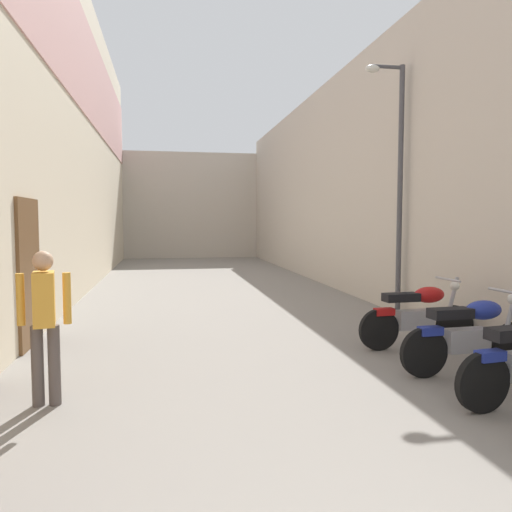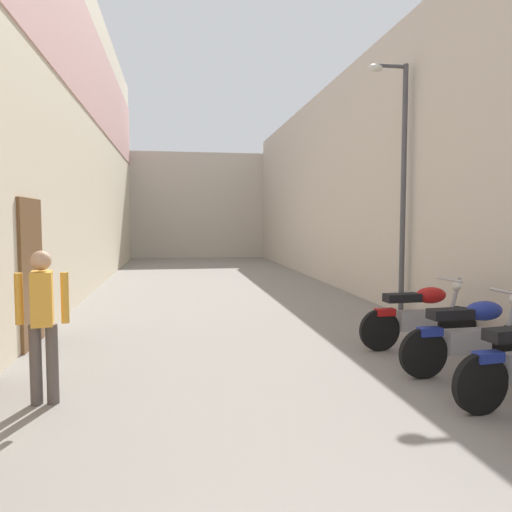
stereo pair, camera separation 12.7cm
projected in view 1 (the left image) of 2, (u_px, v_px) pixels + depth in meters
The scene contains 8 objects.
ground_plane at pixel (227, 308), 10.59m from camera, with size 40.95×40.95×0.00m, color gray.
building_left at pixel (68, 123), 11.57m from camera, with size 0.45×24.95×8.22m.
building_right at pixel (350, 181), 12.97m from camera, with size 0.45×24.95×5.83m.
building_far_end at pixel (190, 206), 25.59m from camera, with size 9.60×2.00×5.26m, color beige.
motorcycle_fifth at pixel (471, 333), 6.03m from camera, with size 1.85×0.58×1.04m.
motorcycle_sixth at pixel (418, 314), 7.27m from camera, with size 1.85×0.58×1.04m.
pedestrian_further_down at pixel (44, 316), 4.96m from camera, with size 0.52×0.37×1.57m.
street_lamp at pixel (396, 172), 9.44m from camera, with size 0.79×0.18×4.80m.
Camera 1 is at (-1.29, 0.05, 1.87)m, focal length 34.74 mm.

